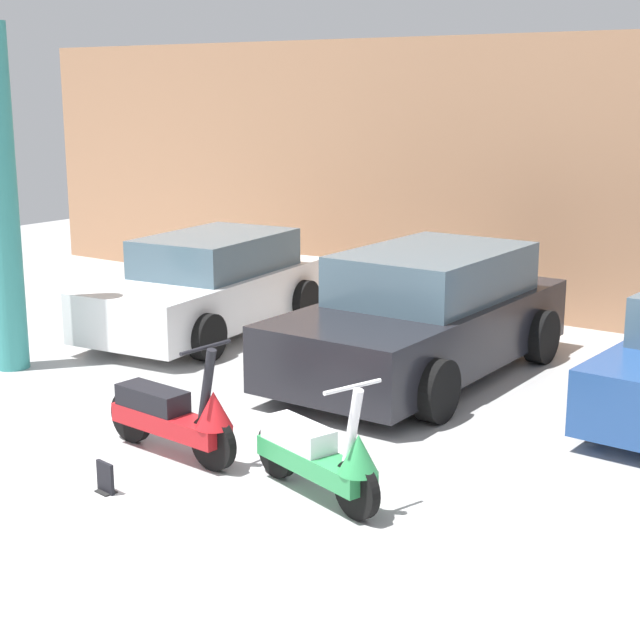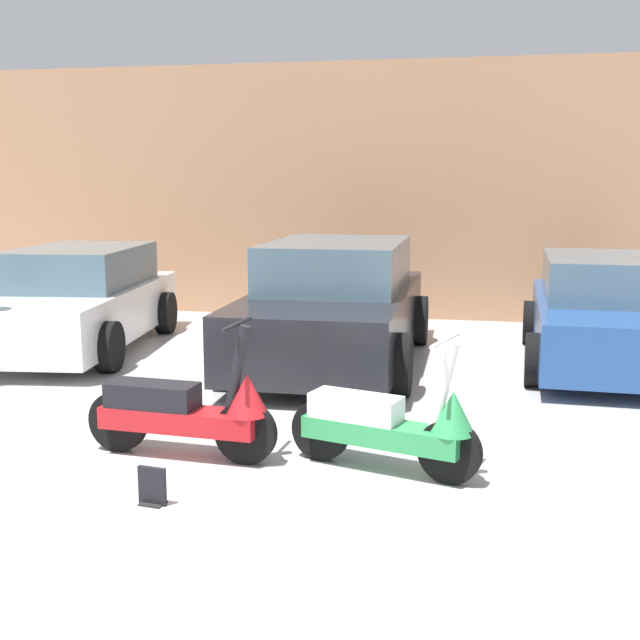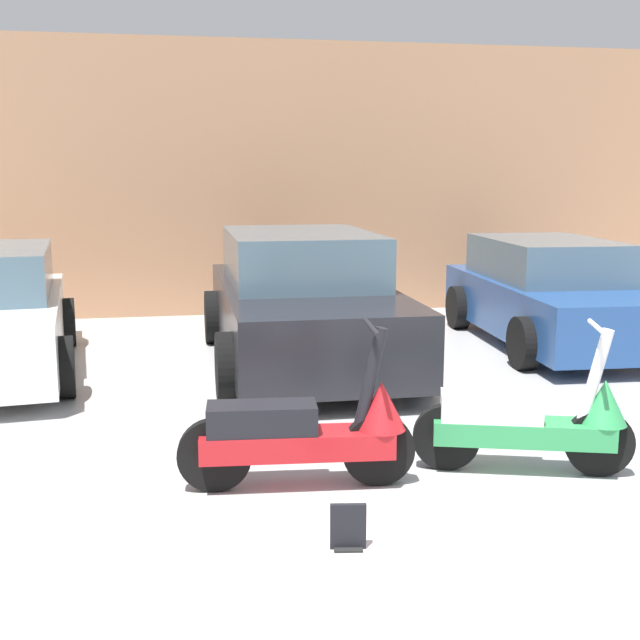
# 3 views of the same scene
# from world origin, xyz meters

# --- Properties ---
(ground_plane) EXTENTS (28.00, 28.00, 0.00)m
(ground_plane) POSITION_xyz_m (0.00, 0.00, 0.00)
(ground_plane) COLOR #B2B2B2
(wall_back) EXTENTS (19.60, 0.12, 3.90)m
(wall_back) POSITION_xyz_m (0.00, 7.79, 1.95)
(wall_back) COLOR tan
(wall_back) RESTS_ON ground_plane
(scooter_front_left) EXTENTS (1.57, 0.56, 1.09)m
(scooter_front_left) POSITION_xyz_m (-0.70, 1.04, 0.39)
(scooter_front_left) COLOR black
(scooter_front_left) RESTS_ON ground_plane
(scooter_front_right) EXTENTS (1.46, 0.71, 1.05)m
(scooter_front_right) POSITION_xyz_m (0.87, 1.03, 0.37)
(scooter_front_right) COLOR black
(scooter_front_right) RESTS_ON ground_plane
(car_rear_center) EXTENTS (2.03, 4.18, 1.42)m
(car_rear_center) POSITION_xyz_m (-0.18, 4.56, 0.68)
(car_rear_center) COLOR black
(car_rear_center) RESTS_ON ground_plane
(car_rear_right) EXTENTS (1.92, 3.77, 1.26)m
(car_rear_right) POSITION_xyz_m (2.93, 5.00, 0.60)
(car_rear_right) COLOR navy
(car_rear_right) RESTS_ON ground_plane
(placard_near_left_scooter) EXTENTS (0.20, 0.14, 0.26)m
(placard_near_left_scooter) POSITION_xyz_m (-0.62, 0.13, 0.11)
(placard_near_left_scooter) COLOR black
(placard_near_left_scooter) RESTS_ON ground_plane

